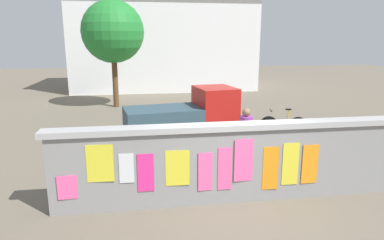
{
  "coord_description": "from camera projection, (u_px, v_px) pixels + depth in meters",
  "views": [
    {
      "loc": [
        -1.96,
        -6.61,
        3.37
      ],
      "look_at": [
        -0.59,
        2.09,
        1.31
      ],
      "focal_mm": 32.07,
      "sensor_mm": 36.0,
      "label": 1
    }
  ],
  "objects": [
    {
      "name": "poster_wall",
      "position": [
        235.0,
        162.0,
        7.22
      ],
      "size": [
        7.72,
        0.42,
        1.7
      ],
      "color": "gray",
      "rests_on": "ground"
    },
    {
      "name": "building_background",
      "position": [
        163.0,
        42.0,
        24.83
      ],
      "size": [
        12.55,
        7.25,
        6.37
      ],
      "color": "white",
      "rests_on": "ground"
    },
    {
      "name": "motorcycle",
      "position": [
        290.0,
        142.0,
        10.04
      ],
      "size": [
        1.9,
        0.56,
        0.87
      ],
      "color": "black",
      "rests_on": "ground"
    },
    {
      "name": "ground",
      "position": [
        184.0,
        118.0,
        15.11
      ],
      "size": [
        60.0,
        60.0,
        0.0
      ],
      "primitive_type": "plane",
      "color": "#6B6051"
    },
    {
      "name": "tree_roadside",
      "position": [
        113.0,
        32.0,
        16.92
      ],
      "size": [
        3.08,
        3.08,
        5.32
      ],
      "color": "brown",
      "rests_on": "ground"
    },
    {
      "name": "person_walking",
      "position": [
        246.0,
        131.0,
        9.17
      ],
      "size": [
        0.48,
        0.48,
        1.62
      ],
      "color": "#338CBF",
      "rests_on": "ground"
    },
    {
      "name": "bicycle_near",
      "position": [
        283.0,
        124.0,
        12.52
      ],
      "size": [
        1.66,
        0.58,
        0.95
      ],
      "color": "black",
      "rests_on": "ground"
    },
    {
      "name": "auto_rickshaw_truck",
      "position": [
        187.0,
        117.0,
        11.27
      ],
      "size": [
        3.78,
        2.01,
        1.85
      ],
      "color": "black",
      "rests_on": "ground"
    }
  ]
}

